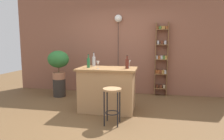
{
  "coord_description": "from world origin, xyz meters",
  "views": [
    {
      "loc": [
        0.92,
        -3.87,
        1.47
      ],
      "look_at": [
        0.05,
        0.55,
        0.86
      ],
      "focal_mm": 32.24,
      "sensor_mm": 36.0,
      "label": 1
    }
  ],
  "objects": [
    {
      "name": "wine_glass_center",
      "position": [
        0.45,
        0.39,
        1.05
      ],
      "size": [
        0.07,
        0.07,
        0.16
      ],
      "color": "silver",
      "rests_on": "kitchen_counter"
    },
    {
      "name": "bar_stool",
      "position": [
        0.25,
        -0.44,
        0.49
      ],
      "size": [
        0.33,
        0.33,
        0.66
      ],
      "color": "black",
      "rests_on": "ground"
    },
    {
      "name": "bottle_olive_oil",
      "position": [
        -0.37,
        0.55,
        1.05
      ],
      "size": [
        0.07,
        0.07,
        0.31
      ],
      "color": "#B2B2B7",
      "rests_on": "kitchen_counter"
    },
    {
      "name": "ground",
      "position": [
        0.0,
        0.0,
        0.0
      ],
      "size": [
        12.0,
        12.0,
        0.0
      ],
      "primitive_type": "plane",
      "color": "brown"
    },
    {
      "name": "potted_plant",
      "position": [
        -1.55,
        1.16,
        0.97
      ],
      "size": [
        0.58,
        0.52,
        0.77
      ],
      "color": "#A86B4C",
      "rests_on": "plant_stool"
    },
    {
      "name": "bottle_wine_red",
      "position": [
        0.43,
        0.26,
        1.04
      ],
      "size": [
        0.08,
        0.08,
        0.28
      ],
      "color": "#5B2319",
      "rests_on": "kitchen_counter"
    },
    {
      "name": "back_wall",
      "position": [
        0.0,
        1.95,
        1.4
      ],
      "size": [
        6.4,
        0.1,
        2.8
      ],
      "primitive_type": "cube",
      "color": "#8C5642",
      "rests_on": "ground"
    },
    {
      "name": "bottle_soda_blue",
      "position": [
        -0.4,
        0.24,
        1.05
      ],
      "size": [
        0.07,
        0.07,
        0.3
      ],
      "color": "#236638",
      "rests_on": "kitchen_counter"
    },
    {
      "name": "plant_stool",
      "position": [
        -1.55,
        1.16,
        0.24
      ],
      "size": [
        0.34,
        0.34,
        0.48
      ],
      "primitive_type": "cylinder",
      "color": "#2D2823",
      "rests_on": "ground"
    },
    {
      "name": "wine_glass_left",
      "position": [
        -0.15,
        0.09,
        1.05
      ],
      "size": [
        0.07,
        0.07,
        0.16
      ],
      "color": "silver",
      "rests_on": "kitchen_counter"
    },
    {
      "name": "pendant_globe_light",
      "position": [
        -0.02,
        1.84,
        2.11
      ],
      "size": [
        0.21,
        0.21,
        2.25
      ],
      "color": "black",
      "rests_on": "ground"
    },
    {
      "name": "kitchen_counter",
      "position": [
        0.0,
        0.3,
        0.47
      ],
      "size": [
        1.24,
        0.78,
        0.94
      ],
      "color": "tan",
      "rests_on": "ground"
    },
    {
      "name": "spice_shelf",
      "position": [
        1.19,
        1.8,
        1.03
      ],
      "size": [
        0.34,
        0.15,
        2.02
      ],
      "color": "brown",
      "rests_on": "ground"
    }
  ]
}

